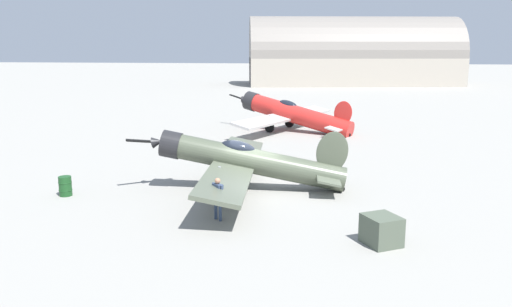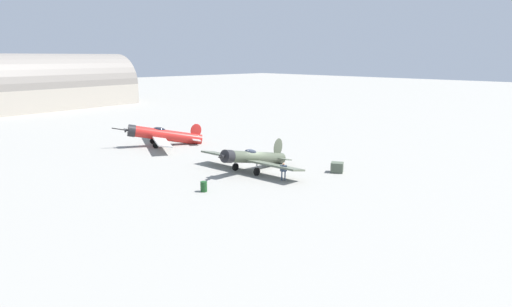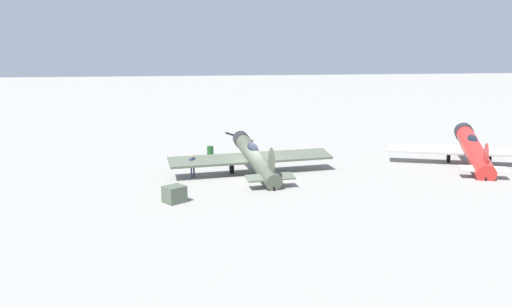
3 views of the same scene
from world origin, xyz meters
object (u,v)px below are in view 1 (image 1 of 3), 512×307
object	(u,v)px
equipment_crate	(381,230)
ground_crew_mechanic	(218,195)
airplane_mid_apron	(292,114)
airplane_foreground	(245,161)
fuel_drum	(65,186)

from	to	relation	value
equipment_crate	ground_crew_mechanic	bearing A→B (deg)	-105.77
ground_crew_mechanic	equipment_crate	world-z (taller)	ground_crew_mechanic
airplane_mid_apron	equipment_crate	bearing A→B (deg)	126.34
airplane_foreground	equipment_crate	world-z (taller)	airplane_foreground
equipment_crate	fuel_drum	size ratio (longest dim) A/B	1.75
airplane_foreground	fuel_drum	xyz separation A→B (m)	(2.27, -8.14, -0.98)
airplane_foreground	equipment_crate	bearing A→B (deg)	128.55
airplane_mid_apron	equipment_crate	size ratio (longest dim) A/B	8.05
airplane_foreground	fuel_drum	distance (m)	8.51
airplane_foreground	ground_crew_mechanic	distance (m)	4.69
airplane_foreground	equipment_crate	size ratio (longest dim) A/B	8.01
airplane_mid_apron	equipment_crate	world-z (taller)	airplane_mid_apron
equipment_crate	airplane_foreground	bearing A→B (deg)	-137.45
fuel_drum	airplane_mid_apron	bearing A→B (deg)	156.38
airplane_foreground	airplane_mid_apron	bearing A→B (deg)	-96.71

